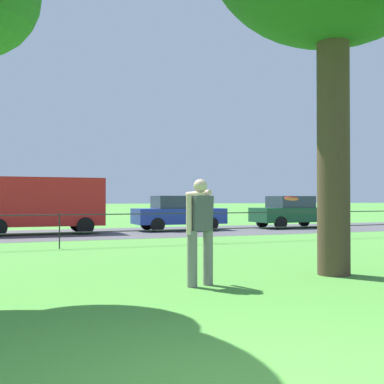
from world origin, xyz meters
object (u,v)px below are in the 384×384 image
(person_thrower, at_px, (200,228))
(car_blue_left, at_px, (178,213))
(frisbee, at_px, (291,198))
(car_dark_green_center, at_px, (292,212))
(panel_van_far_right, at_px, (39,202))

(person_thrower, relative_size, car_blue_left, 0.42)
(frisbee, xyz_separation_m, car_blue_left, (2.34, 12.53, -0.62))
(person_thrower, bearing_deg, car_dark_green_center, 51.43)
(frisbee, distance_m, car_blue_left, 12.76)
(frisbee, bearing_deg, panel_van_far_right, 106.33)
(panel_van_far_right, xyz_separation_m, car_blue_left, (5.97, 0.13, -0.49))
(car_blue_left, bearing_deg, car_dark_green_center, -2.51)
(panel_van_far_right, relative_size, car_dark_green_center, 1.24)
(panel_van_far_right, bearing_deg, person_thrower, -84.34)
(person_thrower, height_order, frisbee, person_thrower)
(person_thrower, xyz_separation_m, car_blue_left, (4.65, 13.41, -0.15))
(frisbee, distance_m, panel_van_far_right, 12.92)
(car_dark_green_center, bearing_deg, car_blue_left, 177.49)
(car_blue_left, bearing_deg, person_thrower, -109.14)
(person_thrower, distance_m, frisbee, 2.52)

